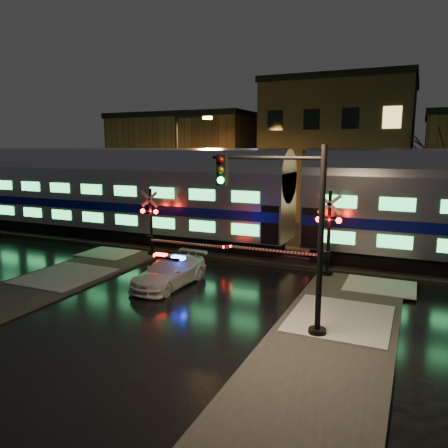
{
  "coord_description": "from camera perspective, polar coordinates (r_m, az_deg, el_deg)",
  "views": [
    {
      "loc": [
        8.76,
        -18.32,
        6.22
      ],
      "look_at": [
        -0.55,
        2.5,
        2.2
      ],
      "focal_mm": 35.0,
      "sensor_mm": 36.0,
      "label": 1
    }
  ],
  "objects": [
    {
      "name": "building_left",
      "position": [
        45.85,
        -4.3,
        7.82
      ],
      "size": [
        14.0,
        10.0,
        9.0
      ],
      "primitive_type": "cube",
      "color": "brown",
      "rests_on": "ground"
    },
    {
      "name": "building_mid",
      "position": [
        41.38,
        14.87,
        9.02
      ],
      "size": [
        12.0,
        11.0,
        11.5
      ],
      "primitive_type": "cube",
      "color": "brown",
      "rests_on": "ground"
    },
    {
      "name": "crossing_signal_left",
      "position": [
        25.05,
        -8.89,
        -0.71
      ],
      "size": [
        5.53,
        0.64,
        3.92
      ],
      "color": "black",
      "rests_on": "ground"
    },
    {
      "name": "police_car",
      "position": [
        20.05,
        -7.11,
        -6.22
      ],
      "size": [
        2.04,
        4.52,
        1.44
      ],
      "rotation": [
        0.0,
        0.0,
        -0.06
      ],
      "color": "silver",
      "rests_on": "ground"
    },
    {
      "name": "sidewalk_left",
      "position": [
        20.55,
        -25.97,
        -8.49
      ],
      "size": [
        4.0,
        20.0,
        0.12
      ],
      "primitive_type": "cube",
      "color": "#2D2D2D",
      "rests_on": "ground"
    },
    {
      "name": "train",
      "position": [
        24.24,
        9.65,
        3.14
      ],
      "size": [
        51.0,
        3.12,
        5.92
      ],
      "color": "black",
      "rests_on": "ballast"
    },
    {
      "name": "ballast",
      "position": [
        25.64,
        3.41,
        -3.78
      ],
      "size": [
        90.0,
        4.2,
        0.24
      ],
      "primitive_type": "cube",
      "color": "black",
      "rests_on": "ground"
    },
    {
      "name": "traffic_light",
      "position": [
        14.41,
        8.65,
        -1.59
      ],
      "size": [
        4.08,
        0.72,
        6.31
      ],
      "rotation": [
        0.0,
        0.0,
        0.16
      ],
      "color": "black",
      "rests_on": "ground"
    },
    {
      "name": "sidewalk_right",
      "position": [
        13.96,
        12.81,
        -16.46
      ],
      "size": [
        4.0,
        20.0,
        0.12
      ],
      "primitive_type": "cube",
      "color": "#2D2D2D",
      "rests_on": "ground"
    },
    {
      "name": "ground",
      "position": [
        21.24,
        -1.41,
        -7.04
      ],
      "size": [
        120.0,
        120.0,
        0.0
      ],
      "primitive_type": "plane",
      "color": "black",
      "rests_on": "ground"
    },
    {
      "name": "streetlight",
      "position": [
        31.48,
        -5.68,
        7.56
      ],
      "size": [
        2.84,
        0.3,
        8.51
      ],
      "color": "black",
      "rests_on": "ground"
    },
    {
      "name": "crossing_signal_right",
      "position": [
        21.51,
        12.51,
        -2.26
      ],
      "size": [
        5.94,
        0.66,
        4.21
      ],
      "color": "black",
      "rests_on": "ground"
    }
  ]
}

